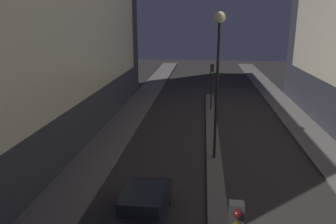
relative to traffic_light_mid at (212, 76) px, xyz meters
The scene contains 4 objects.
median_strip 10.12m from the traffic_light_mid, 90.00° to the right, with size 0.89×31.82×0.13m.
traffic_light_mid is the anchor object (origin of this frame).
street_lamp 11.61m from the traffic_light_mid, 90.00° to the right, with size 0.63×0.63×8.48m.
car_left_lane 18.35m from the traffic_light_mid, 99.84° to the right, with size 1.94×4.35×1.49m.
Camera 1 is at (-0.82, -3.16, 8.16)m, focal length 35.00 mm.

